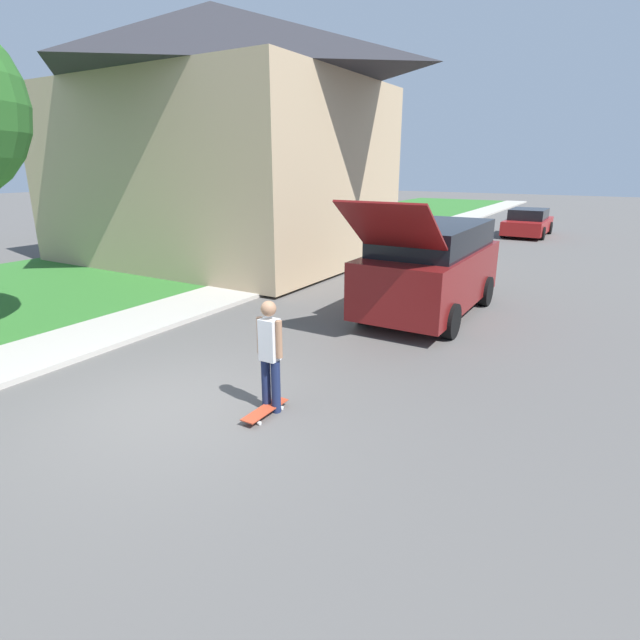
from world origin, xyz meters
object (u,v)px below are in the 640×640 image
(suv_parked, at_px, (431,267))
(skateboarder, at_px, (270,352))
(skateboard, at_px, (265,410))
(car_down_street, at_px, (528,223))

(suv_parked, bearing_deg, skateboarder, -92.76)
(suv_parked, xyz_separation_m, skateboard, (-0.27, -6.00, -1.03))
(car_down_street, relative_size, skateboarder, 2.54)
(suv_parked, height_order, skateboard, suv_parked)
(skateboard, bearing_deg, skateboarder, 95.04)
(car_down_street, bearing_deg, skateboarder, -89.78)
(car_down_street, bearing_deg, skateboard, -89.74)
(suv_parked, xyz_separation_m, skateboarder, (-0.28, -5.82, -0.22))
(car_down_street, xyz_separation_m, skateboard, (0.10, -21.48, -0.54))
(suv_parked, xyz_separation_m, car_down_street, (-0.36, 15.48, -0.49))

